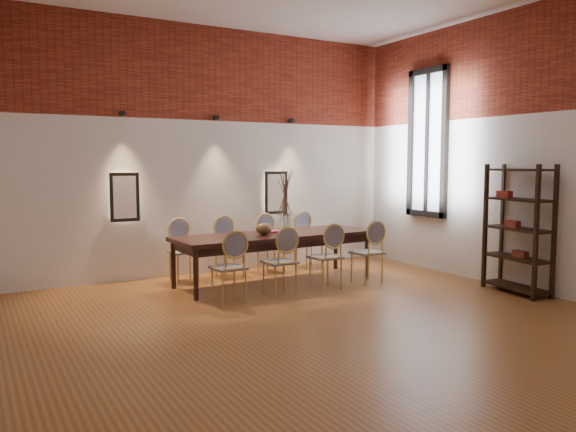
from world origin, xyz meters
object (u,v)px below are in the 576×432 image
chair_near_c (325,257)px  chair_far_d (309,240)px  chair_far_b (229,247)px  shelving_rack (518,229)px  dining_table (275,258)px  bowl (264,229)px  chair_far_c (271,244)px  vase (285,223)px  chair_near_b (280,262)px  chair_far_a (184,251)px  book (275,232)px  chair_near_a (229,267)px  chair_near_d (367,252)px

chair_near_c → chair_far_d: size_ratio=1.00×
chair_far_b → shelving_rack: bearing=132.8°
chair_far_b → dining_table: bearing=116.4°
bowl → chair_far_d: bearing=33.3°
chair_far_c → vase: size_ratio=3.13×
chair_far_d → chair_near_b: bearing=45.2°
dining_table → shelving_rack: size_ratio=1.71×
chair_far_a → chair_near_b: bearing=116.4°
vase → chair_far_c: bearing=77.7°
chair_far_c → book: (-0.30, -0.67, 0.30)m
chair_far_b → chair_near_a: bearing=63.6°
chair_near_c → chair_far_a: (-1.60, 1.49, 0.00)m
dining_table → vase: vase is taller
bowl → chair_near_a: bearing=-140.1°
chair_near_a → chair_far_b: (0.71, 1.58, 0.00)m
chair_near_d → chair_far_c: 1.73m
chair_far_c → chair_near_a: bearing=45.2°
chair_near_a → chair_near_c: same height
chair_near_d → chair_far_d: same height
chair_far_a → shelving_rack: bearing=139.5°
chair_near_b → book: (0.41, 0.91, 0.30)m
dining_table → chair_near_b: (-0.35, -0.79, 0.09)m
dining_table → chair_near_a: size_ratio=3.28×
chair_far_c → book: bearing=63.9°
chair_far_b → chair_far_d: same height
chair_near_d → vase: size_ratio=3.13×
chair_far_d → shelving_rack: bearing=113.6°
book → chair_near_b: bearing=-114.5°
shelving_rack → book: bearing=144.4°
chair_near_a → chair_far_b: bearing=63.6°
chair_far_a → vase: 1.61m
chair_far_a → shelving_rack: size_ratio=0.52×
chair_near_c → chair_far_d: 1.73m
chair_near_c → chair_far_a: bearing=134.8°
chair_near_b → chair_near_c: size_ratio=1.00×
chair_near_d → shelving_rack: size_ratio=0.52×
chair_far_b → chair_far_d: bearing=180.0°
chair_near_b → vase: vase is taller
chair_far_d → shelving_rack: size_ratio=0.52×
dining_table → shelving_rack: bearing=-43.1°
chair_far_a → book: 1.42m
chair_far_b → bowl: bearing=101.5°
chair_near_a → vase: size_ratio=3.13×
chair_far_a → chair_near_d: bearing=146.1°
chair_near_c → vase: bearing=104.5°
chair_near_d → chair_far_a: 2.78m
chair_near_c → chair_far_b: same height
chair_far_d → chair_near_a: bearing=33.9°
chair_far_c → chair_far_d: 0.77m
book → chair_far_d: bearing=33.3°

